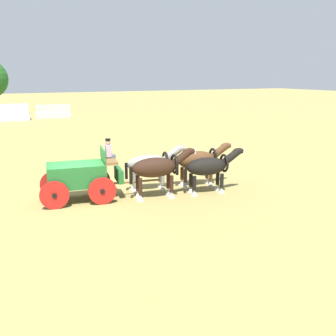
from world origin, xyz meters
The scene contains 8 objects.
ground_plane centered at (0.00, 0.00, 0.00)m, with size 220.00×220.00×0.00m, color #9E8C4C.
show_wagon centered at (0.15, -0.02, 1.18)m, with size 5.59×2.28×2.74m.
draft_horse_rear_near centered at (3.68, 0.11, 1.30)m, with size 3.08×1.14×2.16m.
draft_horse_rear_off centered at (3.48, -1.17, 1.40)m, with size 3.17×1.22×2.28m.
draft_horse_lead_near centered at (6.24, -0.26, 1.31)m, with size 3.04×1.21×2.17m.
draft_horse_lead_off centered at (6.06, -1.55, 1.27)m, with size 3.07×1.17×2.13m.
parked_vehicle_c centered at (-0.70, 34.99, 0.98)m, with size 5.22×2.44×2.01m.
parked_vehicle_d centered at (4.94, 36.04, 0.80)m, with size 4.71×2.32×1.65m.
Camera 1 is at (-3.49, -16.68, 5.61)m, focal length 40.63 mm.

